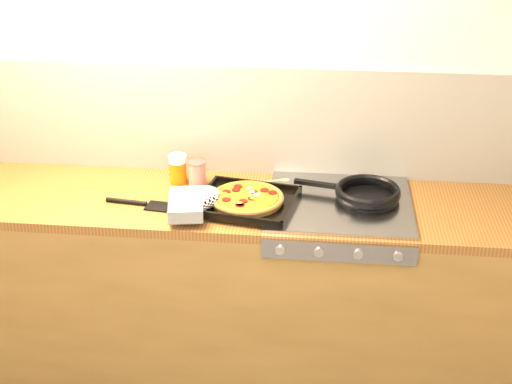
# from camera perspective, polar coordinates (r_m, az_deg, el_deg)

# --- Properties ---
(room_shell) EXTENTS (3.20, 3.20, 3.20)m
(room_shell) POSITION_cam_1_polar(r_m,az_deg,el_deg) (3.20, -1.21, 5.72)
(room_shell) COLOR white
(room_shell) RESTS_ON ground
(counter_run) EXTENTS (3.20, 0.62, 0.90)m
(counter_run) POSITION_cam_1_polar(r_m,az_deg,el_deg) (3.26, -1.72, -7.69)
(counter_run) COLOR olive
(counter_run) RESTS_ON ground
(stovetop) EXTENTS (0.60, 0.56, 0.02)m
(stovetop) POSITION_cam_1_polar(r_m,az_deg,el_deg) (3.01, 6.68, -0.91)
(stovetop) COLOR #99999E
(stovetop) RESTS_ON counter_run
(pizza_on_tray) EXTENTS (0.55, 0.43, 0.07)m
(pizza_on_tray) POSITION_cam_1_polar(r_m,az_deg,el_deg) (2.93, -2.04, -0.64)
(pizza_on_tray) COLOR black
(pizza_on_tray) RESTS_ON stovetop
(frying_pan) EXTENTS (0.48, 0.33, 0.05)m
(frying_pan) POSITION_cam_1_polar(r_m,az_deg,el_deg) (3.03, 8.81, -0.08)
(frying_pan) COLOR black
(frying_pan) RESTS_ON stovetop
(tomato_can) EXTENTS (0.09, 0.09, 0.11)m
(tomato_can) POSITION_cam_1_polar(r_m,az_deg,el_deg) (3.15, -4.72, 1.50)
(tomato_can) COLOR #B10E1C
(tomato_can) RESTS_ON counter_run
(juice_glass) EXTENTS (0.09, 0.09, 0.13)m
(juice_glass) POSITION_cam_1_polar(r_m,az_deg,el_deg) (3.18, -6.28, 1.87)
(juice_glass) COLOR orange
(juice_glass) RESTS_ON counter_run
(wooden_spoon) EXTENTS (0.29, 0.11, 0.02)m
(wooden_spoon) POSITION_cam_1_polar(r_m,az_deg,el_deg) (3.16, 0.67, 0.77)
(wooden_spoon) COLOR #A08344
(wooden_spoon) RESTS_ON counter_run
(black_spatula) EXTENTS (0.29, 0.10, 0.02)m
(black_spatula) POSITION_cam_1_polar(r_m,az_deg,el_deg) (3.02, -9.29, -0.92)
(black_spatula) COLOR black
(black_spatula) RESTS_ON counter_run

